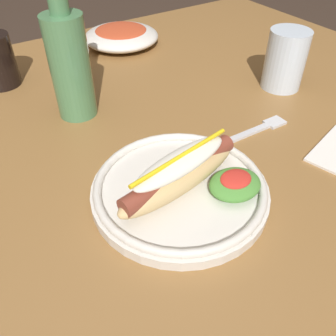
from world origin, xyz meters
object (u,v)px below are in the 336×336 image
water_cup (285,60)px  side_bowl (121,36)px  hot_dog_plate (183,184)px  glass_bottle (69,61)px  fork (262,128)px

water_cup → side_bowl: size_ratio=0.62×
hot_dog_plate → glass_bottle: size_ratio=0.92×
water_cup → fork: bearing=-147.0°
fork → side_bowl: size_ratio=0.64×
fork → side_bowl: side_bowl is taller
glass_bottle → side_bowl: 0.34m
fork → water_cup: (0.14, 0.09, 0.06)m
fork → hot_dog_plate: bearing=-163.5°
fork → glass_bottle: bearing=138.8°
water_cup → glass_bottle: 0.42m
fork → glass_bottle: size_ratio=0.44×
glass_bottle → side_bowl: size_ratio=1.44×
side_bowl → glass_bottle: bearing=-132.1°
fork → side_bowl: 0.48m
fork → side_bowl: (-0.03, 0.47, 0.02)m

